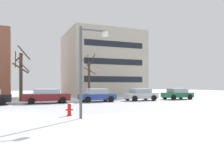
# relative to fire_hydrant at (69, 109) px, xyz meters

# --- Properties ---
(ground_plane) EXTENTS (120.00, 120.00, 0.00)m
(ground_plane) POSITION_rel_fire_hydrant_xyz_m (-3.48, 1.13, -0.40)
(ground_plane) COLOR white
(road_surface) EXTENTS (80.00, 9.30, 0.00)m
(road_surface) POSITION_rel_fire_hydrant_xyz_m (-3.48, 4.78, -0.39)
(road_surface) COLOR silver
(road_surface) RESTS_ON ground
(fire_hydrant) EXTENTS (0.44, 0.30, 0.79)m
(fire_hydrant) POSITION_rel_fire_hydrant_xyz_m (0.00, 0.00, 0.00)
(fire_hydrant) COLOR red
(fire_hydrant) RESTS_ON ground
(street_lamp) EXTENTS (1.71, 0.36, 5.13)m
(street_lamp) POSITION_rel_fire_hydrant_xyz_m (0.67, -1.34, 2.78)
(street_lamp) COLOR #4C4F54
(street_lamp) RESTS_ON ground
(parked_car_maroon) EXTENTS (4.56, 2.04, 1.44)m
(parked_car_maroon) POSITION_rel_fire_hydrant_xyz_m (-0.05, 10.12, 0.35)
(parked_car_maroon) COLOR maroon
(parked_car_maroon) RESTS_ON ground
(parked_car_blue) EXTENTS (4.00, 2.04, 1.44)m
(parked_car_blue) POSITION_rel_fire_hydrant_xyz_m (5.31, 10.07, 0.33)
(parked_car_blue) COLOR #283D93
(parked_car_blue) RESTS_ON ground
(parked_car_silver) EXTENTS (3.86, 2.15, 1.42)m
(parked_car_silver) POSITION_rel_fire_hydrant_xyz_m (10.66, 9.95, 0.33)
(parked_car_silver) COLOR silver
(parked_car_silver) RESTS_ON ground
(parked_car_green) EXTENTS (3.84, 2.08, 1.41)m
(parked_car_green) POSITION_rel_fire_hydrant_xyz_m (16.02, 9.97, 0.32)
(parked_car_green) COLOR #1E6038
(parked_car_green) RESTS_ON ground
(tree_far_left) EXTENTS (1.86, 1.98, 5.69)m
(tree_far_left) POSITION_rel_fire_hydrant_xyz_m (5.42, 13.37, 2.26)
(tree_far_left) COLOR #423326
(tree_far_left) RESTS_ON ground
(tree_far_mid) EXTENTS (1.93, 1.65, 6.13)m
(tree_far_mid) POSITION_rel_fire_hydrant_xyz_m (-2.34, 13.90, 2.63)
(tree_far_mid) COLOR #423326
(tree_far_mid) RESTS_ON ground
(building_far_right) EXTENTS (12.07, 11.56, 10.83)m
(building_far_right) POSITION_rel_fire_hydrant_xyz_m (11.12, 24.32, 5.01)
(building_far_right) COLOR #B2A899
(building_far_right) RESTS_ON ground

